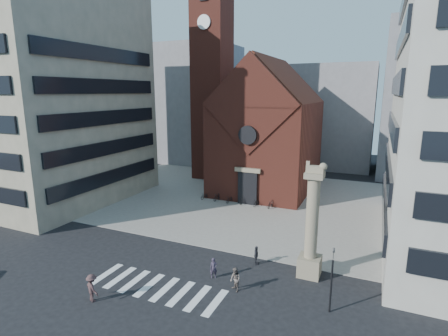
{
  "coord_description": "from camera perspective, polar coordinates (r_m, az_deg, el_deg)",
  "views": [
    {
      "loc": [
        13.82,
        -21.33,
        13.44
      ],
      "look_at": [
        0.82,
        8.0,
        6.39
      ],
      "focal_mm": 28.0,
      "sensor_mm": 36.0,
      "label": 1
    }
  ],
  "objects": [
    {
      "name": "ground",
      "position": [
        28.75,
        -8.3,
        -15.62
      ],
      "size": [
        120.0,
        120.0,
        0.0
      ],
      "primitive_type": "plane",
      "color": "black",
      "rests_on": "ground"
    },
    {
      "name": "piazza",
      "position": [
        44.69,
        4.78,
        -5.13
      ],
      "size": [
        46.0,
        30.0,
        0.05
      ],
      "primitive_type": "cube",
      "color": "gray",
      "rests_on": "ground"
    },
    {
      "name": "zebra_crossing",
      "position": [
        26.32,
        -10.88,
        -18.56
      ],
      "size": [
        10.2,
        3.2,
        0.01
      ],
      "primitive_type": null,
      "color": "white",
      "rests_on": "ground"
    },
    {
      "name": "church",
      "position": [
        48.69,
        7.3,
        5.85
      ],
      "size": [
        12.0,
        16.65,
        18.0
      ],
      "color": "maroon",
      "rests_on": "ground"
    },
    {
      "name": "campanile",
      "position": [
        54.82,
        -1.93,
        14.78
      ],
      "size": [
        5.5,
        5.5,
        31.2
      ],
      "color": "maroon",
      "rests_on": "ground"
    },
    {
      "name": "building_left",
      "position": [
        49.11,
        -26.95,
        10.56
      ],
      "size": [
        18.0,
        20.0,
        26.0
      ],
      "primitive_type": "cube",
      "color": "tan",
      "rests_on": "ground"
    },
    {
      "name": "bg_block_left",
      "position": [
        70.08,
        -5.05,
        10.35
      ],
      "size": [
        16.0,
        14.0,
        22.0
      ],
      "primitive_type": "cube",
      "color": "gray",
      "rests_on": "ground"
    },
    {
      "name": "bg_block_mid",
      "position": [
        66.93,
        17.32,
        8.03
      ],
      "size": [
        14.0,
        12.0,
        18.0
      ],
      "primitive_type": "cube",
      "color": "gray",
      "rests_on": "ground"
    },
    {
      "name": "bg_block_right",
      "position": [
        63.87,
        31.72,
        9.28
      ],
      "size": [
        16.0,
        14.0,
        24.0
      ],
      "primitive_type": "cube",
      "color": "gray",
      "rests_on": "ground"
    },
    {
      "name": "lion_column",
      "position": [
        26.57,
        14.1,
        -10.08
      ],
      "size": [
        1.63,
        1.6,
        8.68
      ],
      "color": "gray",
      "rests_on": "ground"
    },
    {
      "name": "traffic_light",
      "position": [
        23.26,
        17.17,
        -16.87
      ],
      "size": [
        0.13,
        0.16,
        4.3
      ],
      "color": "black",
      "rests_on": "ground"
    },
    {
      "name": "pedestrian_0",
      "position": [
        26.63,
        -1.7,
        -16.03
      ],
      "size": [
        0.67,
        0.61,
        1.54
      ],
      "primitive_type": "imported",
      "rotation": [
        0.0,
        0.0,
        0.54
      ],
      "color": "#342C3D",
      "rests_on": "ground"
    },
    {
      "name": "pedestrian_1",
      "position": [
        25.1,
        1.86,
        -17.76
      ],
      "size": [
        1.04,
        1.0,
        1.68
      ],
      "primitive_type": "imported",
      "rotation": [
        0.0,
        0.0,
        -0.65
      ],
      "color": "#645750",
      "rests_on": "ground"
    },
    {
      "name": "pedestrian_2",
      "position": [
        28.57,
        5.28,
        -14.01
      ],
      "size": [
        0.66,
        0.97,
        1.52
      ],
      "primitive_type": "imported",
      "rotation": [
        0.0,
        0.0,
        1.93
      ],
      "color": "#222228",
      "rests_on": "ground"
    },
    {
      "name": "pedestrian_3",
      "position": [
        25.51,
        -20.73,
        -17.84
      ],
      "size": [
        1.37,
        1.06,
        1.87
      ],
      "primitive_type": "imported",
      "rotation": [
        0.0,
        0.0,
        2.8
      ],
      "color": "#462E2E",
      "rests_on": "ground"
    },
    {
      "name": "scooter_0",
      "position": [
        44.61,
        -3.11,
        -4.55
      ],
      "size": [
        0.92,
        1.63,
        0.81
      ],
      "primitive_type": "imported",
      "rotation": [
        0.0,
        0.0,
        -0.26
      ],
      "color": "black",
      "rests_on": "piazza"
    },
    {
      "name": "scooter_1",
      "position": [
        43.87,
        -1.08,
        -4.77
      ],
      "size": [
        0.8,
        1.56,
        0.9
      ],
      "primitive_type": "imported",
      "rotation": [
        0.0,
        0.0,
        -0.26
      ],
      "color": "black",
      "rests_on": "piazza"
    },
    {
      "name": "scooter_2",
      "position": [
        43.21,
        1.01,
        -5.1
      ],
      "size": [
        0.92,
        1.63,
        0.81
      ],
      "primitive_type": "imported",
      "rotation": [
        0.0,
        0.0,
        -0.26
      ],
      "color": "black",
      "rests_on": "piazza"
    },
    {
      "name": "scooter_3",
      "position": [
        42.58,
        3.18,
        -5.32
      ],
      "size": [
        0.8,
        1.56,
        0.9
      ],
      "primitive_type": "imported",
      "rotation": [
        0.0,
        0.0,
        -0.26
      ],
      "color": "black",
      "rests_on": "piazza"
    },
    {
      "name": "scooter_4",
      "position": [
        42.05,
        5.4,
        -5.66
      ],
      "size": [
        0.92,
        1.63,
        0.81
      ],
      "primitive_type": "imported",
      "rotation": [
        0.0,
        0.0,
        -0.26
      ],
      "color": "black",
      "rests_on": "piazza"
    },
    {
      "name": "scooter_5",
      "position": [
        41.55,
        7.68,
        -5.87
      ],
      "size": [
        0.8,
        1.56,
        0.9
      ],
      "primitive_type": "imported",
      "rotation": [
        0.0,
        0.0,
        -0.26
      ],
      "color": "black",
      "rests_on": "piazza"
    }
  ]
}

